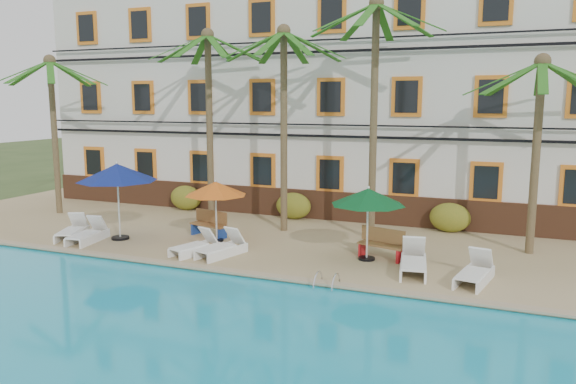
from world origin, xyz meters
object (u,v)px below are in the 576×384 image
at_px(palm_e, 538,123).
at_px(bench_right, 383,243).
at_px(umbrella_green, 368,197).
at_px(lounger_c, 195,246).
at_px(palm_b, 209,98).
at_px(palm_d, 374,86).
at_px(lounger_b, 88,234).
at_px(lounger_f, 475,272).
at_px(lounger_e, 413,262).
at_px(palm_a, 53,110).
at_px(palm_c, 284,99).
at_px(bench_left, 210,223).
at_px(umbrella_red, 216,189).
at_px(lounger_d, 222,247).
at_px(pool_ladder, 327,286).
at_px(umbrella_blue, 117,173).
at_px(lounger_a, 73,230).

distance_m(palm_e, bench_right, 6.10).
distance_m(umbrella_green, lounger_c, 5.70).
height_order(palm_b, palm_d, palm_d).
relative_size(lounger_b, lounger_f, 0.97).
bearing_deg(palm_e, bench_right, -151.26).
bearing_deg(lounger_e, palm_a, 169.71).
bearing_deg(palm_c, palm_e, -0.10).
distance_m(palm_a, palm_c, 10.43).
bearing_deg(bench_left, lounger_f, -11.74).
xyz_separation_m(umbrella_red, lounger_c, (0.16, -1.67, -1.59)).
distance_m(lounger_d, pool_ladder, 4.27).
relative_size(lounger_b, lounger_c, 1.05).
distance_m(palm_c, bench_right, 6.61).
bearing_deg(bench_left, palm_b, 118.83).
xyz_separation_m(palm_e, lounger_d, (-9.01, -3.98, -3.89)).
bearing_deg(palm_a, umbrella_red, -11.75).
bearing_deg(palm_a, bench_left, -8.72).
height_order(umbrella_blue, lounger_e, umbrella_blue).
bearing_deg(palm_a, lounger_e, -10.29).
bearing_deg(lounger_a, palm_b, 55.47).
xyz_separation_m(palm_a, palm_c, (10.40, 0.59, 0.47)).
bearing_deg(palm_b, lounger_f, -22.29).
bearing_deg(palm_d, pool_ladder, -88.48).
relative_size(umbrella_green, lounger_d, 1.21).
relative_size(palm_a, umbrella_blue, 2.44).
bearing_deg(lounger_d, umbrella_blue, 172.93).
xyz_separation_m(lounger_e, bench_left, (-7.56, 1.61, 0.16)).
height_order(palm_a, bench_left, palm_a).
xyz_separation_m(palm_e, umbrella_green, (-4.67, -2.70, -2.20)).
bearing_deg(bench_right, lounger_c, -162.85).
xyz_separation_m(palm_d, palm_e, (5.18, 0.07, -1.18)).
bearing_deg(palm_d, lounger_f, -44.54).
distance_m(lounger_b, lounger_e, 11.10).
distance_m(umbrella_red, lounger_c, 2.31).
xyz_separation_m(palm_a, lounger_b, (4.76, -3.58, -4.17)).
bearing_deg(umbrella_blue, pool_ladder, -13.95).
distance_m(umbrella_red, bench_left, 1.60).
distance_m(palm_b, lounger_e, 10.81).
bearing_deg(lounger_e, lounger_c, -174.67).
xyz_separation_m(lounger_b, bench_left, (3.52, 2.31, 0.19)).
xyz_separation_m(lounger_b, lounger_c, (4.26, 0.07, -0.02)).
height_order(lounger_e, bench_right, lounger_e).
height_order(palm_b, lounger_e, palm_b).
bearing_deg(lounger_e, palm_d, 121.39).
relative_size(umbrella_red, lounger_e, 1.04).
height_order(umbrella_blue, umbrella_red, umbrella_blue).
xyz_separation_m(lounger_d, pool_ladder, (3.98, -1.54, -0.28)).
xyz_separation_m(palm_a, lounger_d, (9.94, -3.40, -4.17)).
height_order(lounger_b, pool_ladder, lounger_b).
xyz_separation_m(lounger_f, bench_left, (-9.25, 1.92, 0.18)).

